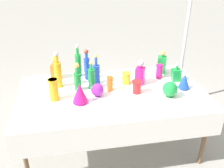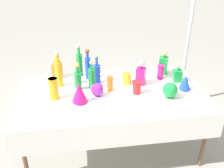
# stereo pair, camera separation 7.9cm
# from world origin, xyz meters

# --- Properties ---
(ground_plane) EXTENTS (40.00, 40.00, 0.00)m
(ground_plane) POSITION_xyz_m (0.00, 0.00, 0.00)
(ground_plane) COLOR gray
(display_table) EXTENTS (2.06, 1.15, 0.76)m
(display_table) POSITION_xyz_m (0.00, -0.03, 0.71)
(display_table) COLOR white
(display_table) RESTS_ON ground
(tall_bottle_0) EXTENTS (0.08, 0.08, 0.33)m
(tall_bottle_0) POSITION_xyz_m (-0.37, 0.12, 0.90)
(tall_bottle_0) COLOR #198C38
(tall_bottle_0) RESTS_ON display_table
(tall_bottle_1) EXTENTS (0.08, 0.08, 0.36)m
(tall_bottle_1) POSITION_xyz_m (-0.14, 0.24, 0.89)
(tall_bottle_1) COLOR blue
(tall_bottle_1) RESTS_ON display_table
(tall_bottle_2) EXTENTS (0.08, 0.08, 0.33)m
(tall_bottle_2) POSITION_xyz_m (-0.21, 0.13, 0.89)
(tall_bottle_2) COLOR #198C38
(tall_bottle_2) RESTS_ON display_table
(tall_bottle_3) EXTENTS (0.07, 0.07, 0.41)m
(tall_bottle_3) POSITION_xyz_m (-0.34, 0.48, 0.93)
(tall_bottle_3) COLOR #198C38
(tall_bottle_3) RESTS_ON display_table
(tall_bottle_4) EXTENTS (0.07, 0.07, 0.38)m
(tall_bottle_4) POSITION_xyz_m (-0.24, 0.38, 0.93)
(tall_bottle_4) COLOR blue
(tall_bottle_4) RESTS_ON display_table
(tall_bottle_5) EXTENTS (0.08, 0.08, 0.42)m
(tall_bottle_5) POSITION_xyz_m (-0.58, 0.23, 0.94)
(tall_bottle_5) COLOR orange
(tall_bottle_5) RESTS_ON display_table
(square_decanter_0) EXTENTS (0.14, 0.14, 0.30)m
(square_decanter_0) POSITION_xyz_m (0.71, 0.39, 0.88)
(square_decanter_0) COLOR #198C38
(square_decanter_0) RESTS_ON display_table
(square_decanter_1) EXTENTS (0.11, 0.11, 0.23)m
(square_decanter_1) POSITION_xyz_m (0.81, 0.15, 0.85)
(square_decanter_1) COLOR #198C38
(square_decanter_1) RESTS_ON display_table
(square_decanter_2) EXTENTS (0.13, 0.13, 0.29)m
(square_decanter_2) POSITION_xyz_m (-0.61, 0.47, 0.88)
(square_decanter_2) COLOR orange
(square_decanter_2) RESTS_ON display_table
(square_decanter_3) EXTENTS (0.14, 0.14, 0.29)m
(square_decanter_3) POSITION_xyz_m (0.36, 0.15, 0.89)
(square_decanter_3) COLOR #C61972
(square_decanter_3) RESTS_ON display_table
(slender_vase_0) EXTENTS (0.11, 0.11, 0.14)m
(slender_vase_0) POSITION_xyz_m (0.20, 0.17, 0.84)
(slender_vase_0) COLOR yellow
(slender_vase_0) RESTS_ON display_table
(slender_vase_1) EXTENTS (0.11, 0.11, 0.15)m
(slender_vase_1) POSITION_xyz_m (0.26, -0.06, 0.84)
(slender_vase_1) COLOR red
(slender_vase_1) RESTS_ON display_table
(slender_vase_2) EXTENTS (0.11, 0.11, 0.24)m
(slender_vase_2) POSITION_xyz_m (-0.62, -0.06, 0.89)
(slender_vase_2) COLOR orange
(slender_vase_2) RESTS_ON display_table
(slender_vase_3) EXTENTS (0.07, 0.07, 0.17)m
(slender_vase_3) POSITION_xyz_m (-0.02, 0.04, 0.85)
(slender_vase_3) COLOR orange
(slender_vase_3) RESTS_ON display_table
(slender_vase_4) EXTENTS (0.09, 0.09, 0.17)m
(slender_vase_4) POSITION_xyz_m (0.63, 0.25, 0.85)
(slender_vase_4) COLOR #C61972
(slender_vase_4) RESTS_ON display_table
(fluted_vase_0) EXTENTS (0.16, 0.16, 0.22)m
(fluted_vase_0) POSITION_xyz_m (-0.36, -0.16, 0.87)
(fluted_vase_0) COLOR #C61972
(fluted_vase_0) RESTS_ON display_table
(fluted_vase_1) EXTENTS (0.13, 0.13, 0.18)m
(fluted_vase_1) POSITION_xyz_m (0.82, -0.06, 0.85)
(fluted_vase_1) COLOR blue
(fluted_vase_1) RESTS_ON display_table
(round_bowl_0) EXTENTS (0.14, 0.14, 0.15)m
(round_bowl_0) POSITION_xyz_m (-0.17, -0.06, 0.84)
(round_bowl_0) COLOR purple
(round_bowl_0) RESTS_ON display_table
(round_bowl_1) EXTENTS (0.16, 0.16, 0.17)m
(round_bowl_1) POSITION_xyz_m (0.59, -0.20, 0.85)
(round_bowl_1) COLOR #198C38
(round_bowl_1) RESTS_ON display_table
(price_tag_left) EXTENTS (0.06, 0.03, 0.05)m
(price_tag_left) POSITION_xyz_m (-0.34, -0.48, 0.78)
(price_tag_left) COLOR white
(price_tag_left) RESTS_ON display_table
(cardboard_box_behind_left) EXTENTS (0.61, 0.46, 0.45)m
(cardboard_box_behind_left) POSITION_xyz_m (0.01, 0.95, 0.19)
(cardboard_box_behind_left) COLOR tan
(cardboard_box_behind_left) RESTS_ON ground
(canopy_pole) EXTENTS (0.18, 0.18, 2.60)m
(canopy_pole) POSITION_xyz_m (1.19, 0.81, 1.04)
(canopy_pole) COLOR silver
(canopy_pole) RESTS_ON ground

